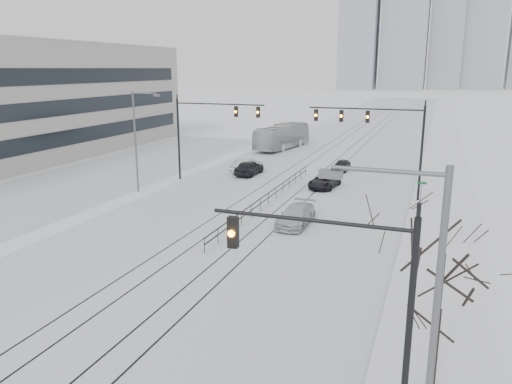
% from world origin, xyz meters
% --- Properties ---
extents(road, '(22.00, 260.00, 0.02)m').
position_xyz_m(road, '(0.00, 60.00, 0.01)').
color(road, silver).
rests_on(road, ground).
extents(sidewalk_east, '(5.00, 260.00, 0.16)m').
position_xyz_m(sidewalk_east, '(13.50, 60.00, 0.08)').
color(sidewalk_east, silver).
rests_on(sidewalk_east, ground).
extents(curb, '(0.10, 260.00, 0.12)m').
position_xyz_m(curb, '(11.05, 60.00, 0.06)').
color(curb, gray).
rests_on(curb, ground).
extents(parking_strip, '(14.00, 60.00, 0.03)m').
position_xyz_m(parking_strip, '(-20.00, 35.00, 0.01)').
color(parking_strip, silver).
rests_on(parking_strip, ground).
extents(tram_rails, '(5.30, 180.00, 0.01)m').
position_xyz_m(tram_rails, '(-0.00, 40.00, 0.02)').
color(tram_rails, black).
rests_on(tram_rails, ground).
extents(skyline, '(96.00, 48.00, 72.00)m').
position_xyz_m(skyline, '(5.02, 273.63, 30.65)').
color(skyline, '#9396A1').
rests_on(skyline, ground).
extents(traffic_mast_near, '(6.10, 0.37, 7.00)m').
position_xyz_m(traffic_mast_near, '(10.79, 6.00, 4.56)').
color(traffic_mast_near, black).
rests_on(traffic_mast_near, ground).
extents(traffic_mast_ne, '(9.60, 0.37, 8.00)m').
position_xyz_m(traffic_mast_ne, '(8.15, 34.99, 5.76)').
color(traffic_mast_ne, black).
rests_on(traffic_mast_ne, ground).
extents(traffic_mast_nw, '(9.10, 0.37, 8.00)m').
position_xyz_m(traffic_mast_nw, '(-8.52, 36.00, 5.57)').
color(traffic_mast_nw, black).
rests_on(traffic_mast_nw, ground).
extents(street_light_east, '(2.73, 0.25, 9.00)m').
position_xyz_m(street_light_east, '(12.70, 3.00, 5.21)').
color(street_light_east, '#595B60').
rests_on(street_light_east, ground).
extents(street_light_west, '(2.73, 0.25, 9.00)m').
position_xyz_m(street_light_west, '(-12.20, 30.00, 5.21)').
color(street_light_west, '#595B60').
rests_on(street_light_west, ground).
extents(bare_tree, '(4.40, 4.40, 6.10)m').
position_xyz_m(bare_tree, '(13.20, 9.00, 4.49)').
color(bare_tree, black).
rests_on(bare_tree, ground).
extents(median_fence, '(0.06, 24.00, 1.00)m').
position_xyz_m(median_fence, '(0.00, 30.00, 0.53)').
color(median_fence, black).
rests_on(median_fence, ground).
extents(street_sign, '(0.70, 0.06, 2.40)m').
position_xyz_m(street_sign, '(11.80, 32.00, 1.61)').
color(street_sign, '#595B60').
rests_on(street_sign, ground).
extents(sedan_sb_inner, '(2.00, 4.65, 1.56)m').
position_xyz_m(sedan_sb_inner, '(-5.66, 40.29, 0.78)').
color(sedan_sb_inner, black).
rests_on(sedan_sb_inner, ground).
extents(sedan_sb_outer, '(2.26, 4.88, 1.55)m').
position_xyz_m(sedan_sb_outer, '(-6.27, 41.26, 0.78)').
color(sedan_sb_outer, '#AFB3B7').
rests_on(sedan_sb_outer, ground).
extents(sedan_nb_front, '(2.55, 4.77, 1.27)m').
position_xyz_m(sedan_nb_front, '(3.03, 37.33, 0.64)').
color(sedan_nb_front, black).
rests_on(sedan_nb_front, ground).
extents(sedan_nb_right, '(2.09, 4.87, 1.40)m').
position_xyz_m(sedan_nb_right, '(3.65, 25.32, 0.70)').
color(sedan_nb_right, silver).
rests_on(sedan_nb_right, ground).
extents(sedan_nb_far, '(1.63, 3.66, 1.23)m').
position_xyz_m(sedan_nb_far, '(3.05, 45.71, 0.61)').
color(sedan_nb_far, black).
rests_on(sedan_nb_far, ground).
extents(box_truck, '(4.78, 12.31, 3.35)m').
position_xyz_m(box_truck, '(-7.67, 58.35, 1.67)').
color(box_truck, '#B6B7BA').
rests_on(box_truck, ground).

